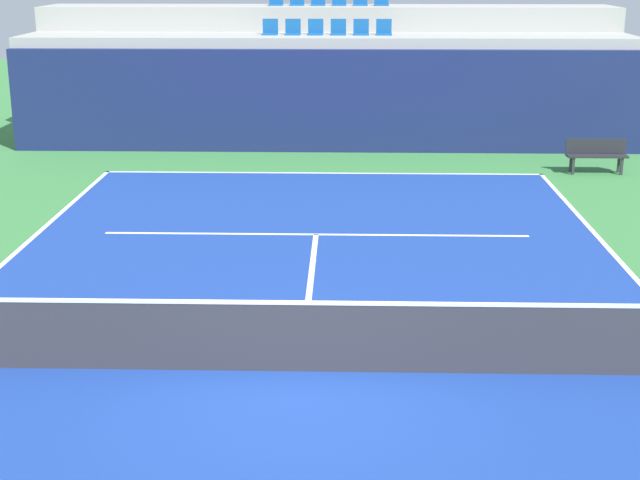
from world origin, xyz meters
TOP-DOWN VIEW (x-y plane):
  - ground_plane at (0.00, 0.00)m, footprint 80.00×80.00m
  - court_surface at (0.00, 0.00)m, footprint 11.00×24.00m
  - baseline_far at (0.00, 11.95)m, footprint 11.00×0.10m
  - service_line_far at (0.00, 6.40)m, footprint 8.26×0.10m
  - centre_service_line at (0.00, 3.20)m, footprint 0.10×6.40m
  - back_wall at (0.00, 14.82)m, footprint 17.44×0.30m
  - stands_tier_lower at (0.00, 16.17)m, footprint 17.44×2.40m
  - stands_tier_upper at (0.00, 18.57)m, footprint 17.44×2.40m
  - seating_row_lower at (-0.00, 16.26)m, footprint 3.68×0.44m
  - seating_row_upper at (-0.00, 18.66)m, footprint 3.68×0.44m
  - tennis_net at (0.00, 0.00)m, footprint 11.08×0.08m
  - player_bench at (6.84, 12.22)m, footprint 1.50×0.40m

SIDE VIEW (x-z plane):
  - ground_plane at x=0.00m, z-range 0.00..0.00m
  - court_surface at x=0.00m, z-range 0.00..0.01m
  - baseline_far at x=0.00m, z-range 0.01..0.01m
  - service_line_far at x=0.00m, z-range 0.01..0.01m
  - centre_service_line at x=0.00m, z-range 0.01..0.01m
  - player_bench at x=6.84m, z-range 0.08..0.93m
  - tennis_net at x=0.00m, z-range -0.03..1.04m
  - back_wall at x=0.00m, z-range 0.00..2.81m
  - stands_tier_lower at x=0.00m, z-range 0.00..3.10m
  - stands_tier_upper at x=0.00m, z-range 0.00..3.80m
  - seating_row_lower at x=0.00m, z-range 3.00..3.44m
  - seating_row_upper at x=0.00m, z-range 3.70..4.14m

